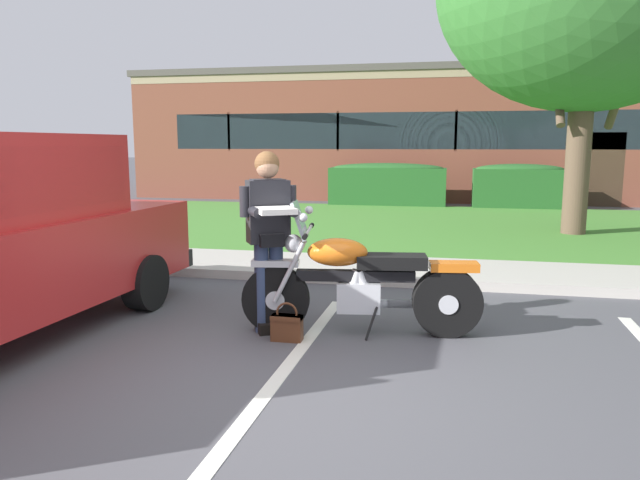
{
  "coord_description": "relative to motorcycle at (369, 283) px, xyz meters",
  "views": [
    {
      "loc": [
        1.3,
        -4.05,
        1.77
      ],
      "look_at": [
        0.11,
        1.52,
        0.85
      ],
      "focal_mm": 33.5,
      "sensor_mm": 36.0,
      "label": 1
    }
  ],
  "objects": [
    {
      "name": "ground_plane",
      "position": [
        -0.62,
        -1.34,
        -0.49
      ],
      "size": [
        140.0,
        140.0,
        0.0
      ],
      "primitive_type": "plane",
      "color": "#4C4C51"
    },
    {
      "name": "curb_strip",
      "position": [
        -0.62,
        2.0,
        -0.43
      ],
      "size": [
        60.0,
        0.2,
        0.12
      ],
      "primitive_type": "cube",
      "color": "#B7B2A8",
      "rests_on": "ground"
    },
    {
      "name": "concrete_walk",
      "position": [
        -0.62,
        2.85,
        -0.45
      ],
      "size": [
        60.0,
        1.5,
        0.08
      ],
      "primitive_type": "cube",
      "color": "#B7B2A8",
      "rests_on": "ground"
    },
    {
      "name": "grass_lawn",
      "position": [
        -0.62,
        7.54,
        -0.46
      ],
      "size": [
        60.0,
        7.9,
        0.06
      ],
      "primitive_type": "cube",
      "color": "#478433",
      "rests_on": "ground"
    },
    {
      "name": "stall_stripe_1",
      "position": [
        -0.53,
        -1.14,
        -0.49
      ],
      "size": [
        0.2,
        4.4,
        0.01
      ],
      "primitive_type": "cube",
      "rotation": [
        0.0,
        0.0,
        -0.02
      ],
      "color": "silver",
      "rests_on": "ground"
    },
    {
      "name": "motorcycle",
      "position": [
        0.0,
        0.0,
        0.0
      ],
      "size": [
        2.24,
        0.82,
        1.26
      ],
      "color": "black",
      "rests_on": "ground"
    },
    {
      "name": "rider_person",
      "position": [
        -0.93,
        -0.13,
        0.52
      ],
      "size": [
        0.6,
        0.67,
        1.7
      ],
      "color": "black",
      "rests_on": "ground"
    },
    {
      "name": "handbag",
      "position": [
        -0.7,
        -0.36,
        -0.34
      ],
      "size": [
        0.28,
        0.13,
        0.36
      ],
      "color": "#562D19",
      "rests_on": "ground"
    },
    {
      "name": "hedge_left",
      "position": [
        -1.0,
        11.73,
        0.16
      ],
      "size": [
        3.29,
        0.9,
        1.24
      ],
      "color": "#235623",
      "rests_on": "ground"
    },
    {
      "name": "hedge_center_left",
      "position": [
        2.59,
        11.73,
        0.16
      ],
      "size": [
        2.44,
        0.9,
        1.24
      ],
      "color": "#235623",
      "rests_on": "ground"
    },
    {
      "name": "brick_building",
      "position": [
        0.87,
        18.43,
        1.58
      ],
      "size": [
        21.02,
        11.21,
        4.14
      ],
      "color": "brown",
      "rests_on": "ground"
    }
  ]
}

